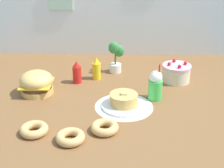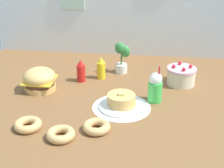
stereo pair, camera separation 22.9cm
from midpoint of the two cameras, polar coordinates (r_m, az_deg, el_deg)
name	(u,v)px [view 2 (the right image)]	position (r m, az deg, el deg)	size (l,w,h in m)	color
ground_plane	(99,107)	(2.22, 0.69, -4.13)	(2.35, 2.13, 0.02)	brown
back_wall	(117,1)	(3.05, 3.06, 14.35)	(2.35, 0.04, 1.01)	silver
doily_mat	(121,107)	(2.20, 4.67, -4.17)	(0.40, 0.40, 0.00)	white
burger	(40,80)	(2.44, -10.08, 0.72)	(0.24, 0.24, 0.17)	#DBA859
pancake_stack	(122,102)	(2.18, 4.70, -3.23)	(0.31, 0.31, 0.11)	white
layer_cake	(181,76)	(2.58, 14.62, 1.37)	(0.23, 0.23, 0.16)	beige
ketchup_bottle	(81,71)	(2.55, -2.95, 2.20)	(0.07, 0.07, 0.18)	red
mustard_bottle	(101,69)	(2.60, 0.57, 2.69)	(0.07, 0.07, 0.18)	yellow
cream_soda_cup	(155,87)	(2.26, 10.52, -0.66)	(0.10, 0.10, 0.27)	green
donut_pink_glaze	(28,124)	(1.99, -11.46, -7.11)	(0.17, 0.17, 0.05)	tan
donut_chocolate	(61,134)	(1.88, -5.59, -8.90)	(0.17, 0.17, 0.05)	tan
donut_vanilla	(96,127)	(1.93, 0.64, -7.61)	(0.17, 0.17, 0.05)	tan
potted_plant	(121,56)	(2.69, 4.13, 4.91)	(0.13, 0.11, 0.28)	white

